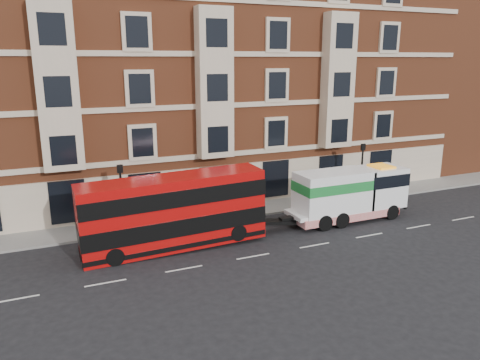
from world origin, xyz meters
The scene contains 9 objects.
ground centered at (0.00, 0.00, 0.00)m, with size 120.00×120.00×0.00m, color black.
sidewalk centered at (0.00, 7.50, 0.07)m, with size 90.00×3.00×0.15m, color slate.
victorian_terrace centered at (0.50, 15.00, 10.07)m, with size 45.00×12.00×20.40m.
filler_east centered at (32.00, 14.00, 9.43)m, with size 18.00×10.00×19.00m.
lamp_post_west centered at (-6.00, 6.20, 2.68)m, with size 0.35×0.15×4.35m.
lamp_post_east centered at (12.00, 6.20, 2.68)m, with size 0.35×0.15×4.35m.
double_decker_bus centered at (-3.65, 2.95, 2.26)m, with size 10.54×2.42×4.26m.
tow_truck centered at (8.40, 2.95, 1.86)m, with size 8.43×2.49×3.51m.
pedestrian centered at (-7.93, 7.86, 1.02)m, with size 0.63×0.42×1.74m, color black.
Camera 1 is at (-10.29, -21.83, 10.66)m, focal length 35.00 mm.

